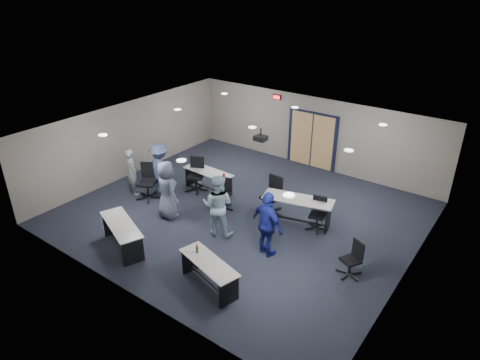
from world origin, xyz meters
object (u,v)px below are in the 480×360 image
Objects in this scene: person_plaid at (167,190)px; person_lightblue at (218,205)px; table_back_left at (209,177)px; person_back at (160,169)px; table_front_right at (209,269)px; chair_back_c at (271,196)px; chair_loose_left at (147,182)px; chair_loose_right at (351,259)px; chair_back_a at (196,175)px; person_gray at (132,172)px; person_navy at (268,225)px; chair_back_b at (223,194)px; table_front_left at (122,232)px; chair_back_d at (317,214)px; table_back_right at (298,206)px.

person_lightblue is (1.83, 0.16, 0.01)m from person_plaid.
table_back_left is 2.71m from person_lightblue.
table_front_right is at bearing 150.12° from person_back.
chair_loose_left reaches higher than chair_back_c.
table_back_left is 2.04m from chair_loose_left.
chair_loose_right is at bearing -27.08° from chair_loose_left.
chair_back_a is at bearing -145.24° from table_back_left.
person_gray is 2.04m from person_plaid.
chair_loose_left is 4.88m from person_navy.
chair_back_b is (1.52, -0.46, -0.07)m from chair_back_a.
table_front_left is 1.92× the size of chair_back_b.
chair_back_b is 0.63× the size of person_gray.
chair_loose_left is 1.47m from person_plaid.
person_gray reaches higher than chair_loose_right.
person_lightblue is at bearing 168.08° from person_back.
chair_loose_right is (6.07, -1.17, -0.12)m from chair_back_a.
person_plaid is 0.99× the size of person_lightblue.
chair_loose_left is 0.65× the size of person_back.
chair_back_a is at bearing -6.50° from person_navy.
chair_back_d is 5.32m from person_back.
table_front_right is 3.73m from table_back_right.
person_lightblue reaches higher than chair_loose_right.
person_back is at bearing -158.58° from chair_back_c.
table_back_right is at bearing 4.57° from chair_back_b.
person_navy is at bearing -24.73° from table_back_left.
chair_back_c is at bearing -5.79° from chair_loose_left.
person_lightblue is at bearing -62.28° from chair_back_a.
table_back_right is 0.97m from chair_back_c.
person_navy is at bearing 93.19° from table_front_right.
person_plaid is at bearing -166.76° from chair_back_d.
person_navy is (4.86, -0.29, 0.32)m from chair_loose_left.
chair_back_d is 4.49m from person_plaid.
chair_loose_right is (3.21, -1.40, -0.13)m from chair_back_c.
table_front_left is 4.51m from chair_back_c.
table_front_left is 1.07× the size of person_lightblue.
table_front_left is 1.21× the size of person_gray.
person_back reaches higher than person_plaid.
person_navy is at bearing 54.01° from table_front_left.
chair_back_c is at bearing -22.23° from chair_back_a.
table_back_right is at bearing 72.81° from table_front_left.
person_plaid reaches higher than chair_back_d.
chair_loose_left is (-1.57, 2.35, 0.08)m from table_front_left.
person_lightblue reaches higher than person_plaid.
person_back is (-4.28, 2.65, 0.43)m from table_front_right.
chair_back_a is 0.63× the size of person_lightblue.
chair_back_c is 4.70m from person_gray.
person_plaid is at bearing -166.79° from person_gray.
chair_back_b is at bearing 138.63° from table_front_right.
table_front_left is 0.91× the size of table_back_right.
table_front_left is 3.37m from chair_back_b.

